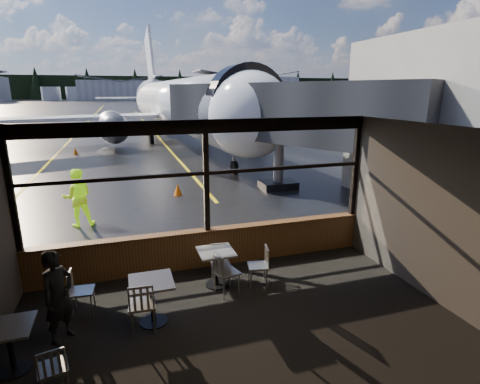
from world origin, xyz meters
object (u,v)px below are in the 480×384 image
chair_mid_w (82,292)px  chair_mid_s (142,305)px  passenger (58,297)px  cone_nose (178,189)px  chair_near_w (227,273)px  cone_wing (75,151)px  ground_crew (78,198)px  cafe_table_near (216,268)px  chair_near_e (258,266)px  chair_left_s (53,368)px  cafe_table_mid (152,302)px  chair_near_n (220,264)px  jet_bridge (265,135)px  cafe_table_left (11,349)px  airliner (180,71)px

chair_mid_w → chair_mid_s: bearing=54.8°
passenger → cone_nose: bearing=18.4°
chair_near_w → cone_wing: 20.85m
chair_mid_w → ground_crew: 5.27m
cafe_table_near → cone_nose: cafe_table_near is taller
chair_near_e → chair_left_s: size_ratio=1.09×
chair_near_e → chair_mid_w: chair_near_e is taller
cafe_table_mid → cone_nose: cafe_table_mid is taller
chair_near_w → passenger: size_ratio=0.58×
cafe_table_mid → chair_near_n: size_ratio=0.99×
chair_near_n → chair_mid_s: (-1.74, -1.25, 0.06)m
cafe_table_mid → chair_near_e: (2.30, 0.72, 0.02)m
cafe_table_mid → chair_near_e: chair_near_e is taller
chair_near_e → chair_mid_w: size_ratio=1.01×
chair_near_n → cone_wing: size_ratio=1.94×
jet_bridge → chair_near_w: jet_bridge is taller
chair_near_w → chair_near_e: bearing=86.2°
cafe_table_left → chair_left_s: 0.93m
chair_mid_s → cone_nose: bearing=81.0°
cafe_table_mid → passenger: bearing=-179.1°
chair_left_s → cone_wing: (-1.83, 22.13, -0.19)m
cafe_table_near → ground_crew: ground_crew is taller
cafe_table_mid → airliner: bearing=79.6°
cafe_table_near → cafe_table_left: bearing=-156.0°
cafe_table_mid → chair_near_n: bearing=35.4°
cafe_table_near → airliner: bearing=82.6°
jet_bridge → passenger: (-6.58, -7.50, -1.62)m
jet_bridge → cafe_table_left: jet_bridge is taller
passenger → cone_nose: passenger is taller
airliner → chair_near_w: (-2.89, -23.60, -5.15)m
cafe_table_left → cone_nose: size_ratio=1.61×
airliner → cone_nose: bearing=-103.1°
chair_near_e → passenger: (-3.80, -0.74, 0.37)m
jet_bridge → chair_near_w: bearing=-117.0°
chair_near_w → cone_nose: (0.17, 8.01, -0.23)m
chair_near_n → cone_wing: bearing=-70.6°
cafe_table_left → chair_left_s: (0.67, -0.66, 0.02)m
cafe_table_mid → cone_nose: 8.75m
airliner → cone_nose: airliner is taller
airliner → chair_mid_s: airliner is taller
cone_nose → cone_wing: 13.26m
chair_left_s → ground_crew: bearing=80.0°
chair_near_n → chair_mid_w: size_ratio=0.97×
chair_near_e → chair_near_n: chair_near_e is taller
airliner → chair_mid_w: 24.66m
cafe_table_near → cone_wing: bearing=103.4°
cafe_table_near → chair_near_w: (0.12, -0.39, 0.07)m
chair_near_w → chair_near_n: size_ratio=1.11×
cafe_table_near → cafe_table_mid: bearing=-146.0°
chair_near_w → chair_mid_s: 1.88m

